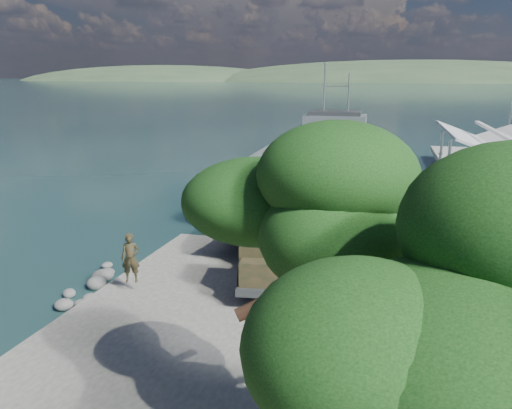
% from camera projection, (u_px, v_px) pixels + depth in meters
% --- Properties ---
extents(ground, '(1400.00, 1400.00, 0.00)m').
position_uv_depth(ground, '(222.00, 308.00, 19.58)').
color(ground, '#193C3B').
rests_on(ground, ground).
extents(boat_ramp, '(10.00, 18.00, 0.50)m').
position_uv_depth(boat_ramp, '(214.00, 313.00, 18.58)').
color(boat_ramp, '#66665D').
rests_on(boat_ramp, ground).
extents(shoreline_rocks, '(3.20, 5.60, 0.90)m').
position_uv_depth(shoreline_rocks, '(89.00, 287.00, 21.50)').
color(shoreline_rocks, '#565654').
rests_on(shoreline_rocks, ground).
extents(distant_headlands, '(1000.00, 240.00, 48.00)m').
position_uv_depth(distant_headlands, '(426.00, 82.00, 533.26)').
color(distant_headlands, '#324F31').
rests_on(distant_headlands, ground).
extents(pier, '(6.40, 44.00, 6.10)m').
position_uv_depth(pier, '(490.00, 185.00, 33.74)').
color(pier, '#98988F').
rests_on(pier, ground).
extents(landing_craft, '(9.39, 36.13, 10.70)m').
position_uv_depth(landing_craft, '(321.00, 172.00, 41.89)').
color(landing_craft, '#4E575C').
rests_on(landing_craft, ground).
extents(military_truck, '(3.42, 8.39, 3.78)m').
position_uv_depth(military_truck, '(281.00, 227.00, 21.90)').
color(military_truck, black).
rests_on(military_truck, boat_ramp).
extents(soldier, '(0.84, 0.68, 1.99)m').
position_uv_depth(soldier, '(131.00, 267.00, 19.68)').
color(soldier, black).
rests_on(soldier, boat_ramp).
extents(sailboat_near, '(2.53, 5.24, 6.15)m').
position_uv_depth(sailboat_near, '(504.00, 165.00, 48.02)').
color(sailboat_near, white).
rests_on(sailboat_near, ground).
extents(sailboat_far, '(3.23, 5.60, 6.56)m').
position_uv_depth(sailboat_far, '(505.00, 165.00, 47.78)').
color(sailboat_far, white).
rests_on(sailboat_far, ground).
extents(overhang_tree, '(8.62, 7.94, 7.83)m').
position_uv_depth(overhang_tree, '(439.00, 269.00, 6.94)').
color(overhang_tree, '#361D15').
rests_on(overhang_tree, ground).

